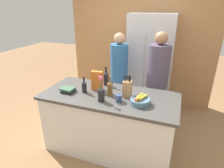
# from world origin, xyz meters

# --- Properties ---
(ground_plane) EXTENTS (14.00, 14.00, 0.00)m
(ground_plane) POSITION_xyz_m (0.00, 0.00, 0.00)
(ground_plane) COLOR #936B47
(kitchen_island) EXTENTS (1.86, 0.83, 0.89)m
(kitchen_island) POSITION_xyz_m (0.00, 0.00, 0.45)
(kitchen_island) COLOR silver
(kitchen_island) RESTS_ON ground_plane
(back_wall_wood) EXTENTS (3.06, 0.12, 2.60)m
(back_wall_wood) POSITION_xyz_m (0.00, 1.80, 1.30)
(back_wall_wood) COLOR #AD7A4C
(back_wall_wood) RESTS_ON ground_plane
(refrigerator) EXTENTS (0.83, 0.62, 1.90)m
(refrigerator) POSITION_xyz_m (0.30, 1.44, 0.95)
(refrigerator) COLOR #B7B7BC
(refrigerator) RESTS_ON ground_plane
(fruit_bowl) EXTENTS (0.25, 0.25, 0.11)m
(fruit_bowl) POSITION_xyz_m (0.45, -0.11, 0.94)
(fruit_bowl) COLOR slate
(fruit_bowl) RESTS_ON kitchen_island
(knife_block) EXTENTS (0.11, 0.09, 0.31)m
(knife_block) POSITION_xyz_m (0.24, 0.03, 1.01)
(knife_block) COLOR tan
(knife_block) RESTS_ON kitchen_island
(flower_vase) EXTENTS (0.09, 0.09, 0.34)m
(flower_vase) POSITION_xyz_m (-0.03, -0.20, 1.00)
(flower_vase) COLOR #232328
(flower_vase) RESTS_ON kitchen_island
(cereal_box) EXTENTS (0.17, 0.08, 0.28)m
(cereal_box) POSITION_xyz_m (-0.22, 0.10, 1.03)
(cereal_box) COLOR orange
(cereal_box) RESTS_ON kitchen_island
(coffee_mug) EXTENTS (0.08, 0.12, 0.09)m
(coffee_mug) POSITION_xyz_m (0.18, -0.14, 0.94)
(coffee_mug) COLOR #334770
(coffee_mug) RESTS_ON kitchen_island
(book_stack) EXTENTS (0.21, 0.17, 0.06)m
(book_stack) POSITION_xyz_m (-0.58, -0.12, 0.92)
(book_stack) COLOR #232328
(book_stack) RESTS_ON kitchen_island
(bottle_oil) EXTENTS (0.07, 0.07, 0.28)m
(bottle_oil) POSITION_xyz_m (0.02, -0.02, 1.00)
(bottle_oil) COLOR brown
(bottle_oil) RESTS_ON kitchen_island
(bottle_vinegar) EXTENTS (0.07, 0.07, 0.22)m
(bottle_vinegar) POSITION_xyz_m (-0.36, -0.04, 0.98)
(bottle_vinegar) COLOR black
(bottle_vinegar) RESTS_ON kitchen_island
(bottle_wine) EXTENTS (0.08, 0.08, 0.29)m
(bottle_wine) POSITION_xyz_m (-0.17, 0.31, 1.00)
(bottle_wine) COLOR black
(bottle_wine) RESTS_ON kitchen_island
(person_at_sink) EXTENTS (0.30, 0.30, 1.61)m
(person_at_sink) POSITION_xyz_m (-0.14, 0.84, 0.91)
(person_at_sink) COLOR #383842
(person_at_sink) RESTS_ON ground_plane
(person_in_blue) EXTENTS (0.34, 0.34, 1.67)m
(person_in_blue) POSITION_xyz_m (0.54, 0.73, 0.94)
(person_in_blue) COLOR #383842
(person_in_blue) RESTS_ON ground_plane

